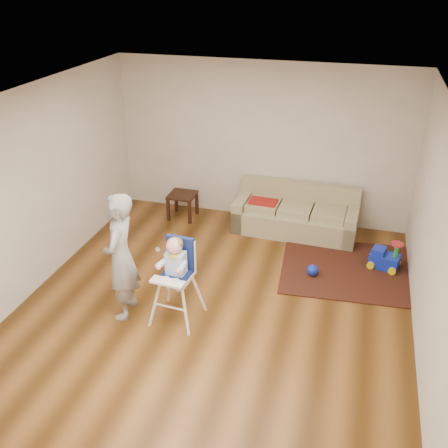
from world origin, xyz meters
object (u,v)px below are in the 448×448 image
(high_chair, at_px, (176,281))
(ride_on_toy, at_px, (385,254))
(toy_ball, at_px, (313,270))
(adult, at_px, (121,257))
(side_table, at_px, (183,206))
(sofa, at_px, (296,211))

(high_chair, bearing_deg, ride_on_toy, 41.85)
(toy_ball, bearing_deg, ride_on_toy, 27.14)
(toy_ball, xyz_separation_m, adult, (-2.21, -1.50, 0.74))
(toy_ball, bearing_deg, high_chair, -137.13)
(toy_ball, height_order, high_chair, high_chair)
(side_table, relative_size, ride_on_toy, 1.01)
(high_chair, bearing_deg, adult, -168.93)
(ride_on_toy, bearing_deg, side_table, -177.82)
(sofa, relative_size, side_table, 4.48)
(side_table, relative_size, high_chair, 0.39)
(toy_ball, bearing_deg, adult, -145.80)
(sofa, xyz_separation_m, ride_on_toy, (1.45, -0.77, -0.14))
(ride_on_toy, bearing_deg, high_chair, -127.71)
(sofa, relative_size, toy_ball, 12.43)
(ride_on_toy, height_order, adult, adult)
(sofa, distance_m, ride_on_toy, 1.65)
(side_table, xyz_separation_m, adult, (0.24, -2.79, 0.61))
(ride_on_toy, bearing_deg, adult, -133.00)
(side_table, bearing_deg, ride_on_toy, -12.70)
(sofa, relative_size, adult, 1.22)
(toy_ball, xyz_separation_m, high_chair, (-1.53, -1.42, 0.46))
(toy_ball, bearing_deg, sofa, 109.58)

